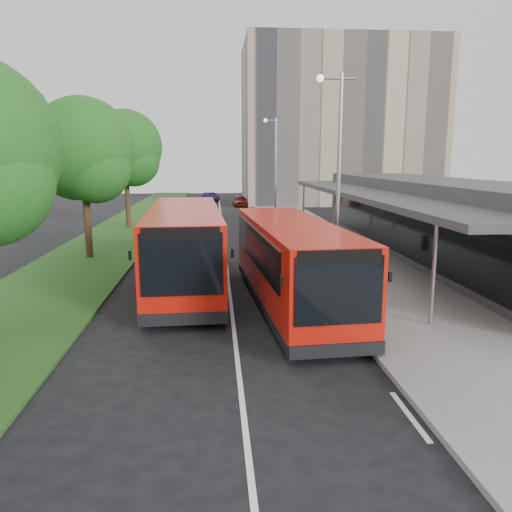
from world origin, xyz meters
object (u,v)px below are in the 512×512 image
Objects in this scene: lamp_post_near at (337,168)px; car_near at (240,201)px; bus_second at (185,247)px; tree_far at (125,152)px; litter_bin at (335,244)px; tree_mid at (83,155)px; lamp_post_far at (274,164)px; car_far at (210,197)px; bollard at (292,223)px; bus_main at (292,264)px.

car_near is (-1.90, 35.58, -4.11)m from lamp_post_near.
bus_second reaches higher than car_near.
lamp_post_near reaches higher than car_near.
tree_far is 19.40m from bus_second.
tree_far is 22.08m from lamp_post_near.
lamp_post_near is 0.71× the size of bus_second.
tree_mid is at bearing -179.37° from litter_bin.
car_near is at bearing 72.07° from tree_mid.
lamp_post_far is 9.82× the size of litter_bin.
litter_bin is 36.30m from car_far.
bollard is (11.80, -3.69, -4.91)m from tree_far.
bus_second is at bearing -73.81° from tree_far.
tree_far is 18.26m from litter_bin.
bollard is (0.67, -4.64, -4.04)m from lamp_post_far.
bus_second reaches higher than bollard.
lamp_post_near is 35.87m from car_near.
bus_main is (9.11, -21.33, -4.08)m from tree_far.
bollard is at bearing 63.48° from bus_second.
tree_far reaches higher than tree_mid.
litter_bin is (1.81, -12.81, -4.16)m from lamp_post_far.
bollard is 20.38m from car_near.
bollard is (11.80, 8.31, -4.55)m from tree_mid.
car_near is 7.94m from car_far.
lamp_post_far is 0.71× the size of bus_second.
car_near is (-1.90, 15.58, -4.11)m from lamp_post_far.
car_far is at bearing 86.70° from bus_second.
lamp_post_far is (11.13, 12.95, -0.52)m from tree_mid.
lamp_post_near is 6.66m from bus_second.
bus_main is at bearing -95.18° from lamp_post_far.
bollard is at bearing -100.97° from car_far.
lamp_post_near is 43.33m from car_far.
litter_bin is (12.94, 0.14, -4.68)m from tree_mid.
car_far is (5.94, 23.76, -5.06)m from tree_far.
lamp_post_far is (0.00, 20.00, 0.00)m from lamp_post_near.
car_near is (-3.71, 28.39, 0.05)m from litter_bin.
tree_mid is 17.08m from lamp_post_far.
bus_second is (-5.84, -19.18, -3.10)m from lamp_post_far.
bus_main is 3.28× the size of car_far.
car_near is at bearing -88.57° from car_far.
car_near is at bearing 93.05° from lamp_post_near.
bus_second is at bearing -106.92° from lamp_post_far.
litter_bin is at bearing 75.84° from lamp_post_near.
bus_main is 12.94× the size of litter_bin.
car_far is (-5.86, 27.45, -0.15)m from bollard.
car_near is (9.23, 28.53, -4.62)m from tree_mid.
lamp_post_far is at bearing 90.00° from lamp_post_near.
tree_mid is 2.52× the size of car_far.
bus_main is (-2.02, -2.28, -3.21)m from lamp_post_near.
tree_far is (-0.00, 12.00, 0.35)m from tree_mid.
litter_bin is at bearing -42.49° from tree_far.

